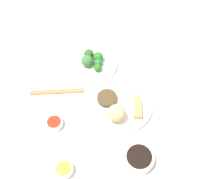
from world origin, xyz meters
TOP-DOWN VIEW (x-y plane):
  - tabletop at (0.00, 0.00)m, footprint 2.20×2.20m
  - main_plate at (0.03, -0.04)m, footprint 0.26×0.26m
  - rice_scoop at (-0.02, 0.02)m, footprint 0.07×0.07m
  - spring_roll at (-0.03, -0.08)m, footprint 0.10×0.08m
  - crab_rangoon_wonton at (0.07, -0.09)m, footprint 0.08×0.09m
  - stir_fry_heap at (0.08, 0.01)m, footprint 0.08×0.08m
  - broccoli_plate at (0.29, -0.04)m, footprint 0.22×0.22m
  - broccoli_floret_0 at (0.24, -0.04)m, footprint 0.04×0.04m
  - broccoli_floret_1 at (0.29, -0.07)m, footprint 0.05×0.05m
  - broccoli_floret_2 at (0.30, -0.01)m, footprint 0.06×0.06m
  - broccoli_floret_3 at (0.27, -0.05)m, footprint 0.04×0.04m
  - broccoli_floret_4 at (0.33, -0.04)m, footprint 0.05×0.05m
  - soy_sauce_bowl at (-0.20, 0.03)m, footprint 0.11×0.11m
  - soy_sauce_bowl_liquid at (-0.20, 0.03)m, footprint 0.09×0.09m
  - sauce_ramekin_hot_mustard at (-0.10, 0.29)m, footprint 0.07×0.07m
  - sauce_ramekin_hot_mustard_liquid at (-0.10, 0.29)m, footprint 0.05×0.05m
  - sauce_ramekin_sweet_and_sour at (0.09, 0.24)m, footprint 0.07×0.07m
  - sauce_ramekin_sweet_and_sour_liquid at (0.09, 0.24)m, footprint 0.05×0.05m
  - chopsticks_pair at (0.23, 0.17)m, footprint 0.12×0.22m

SIDE VIEW (x-z plane):
  - tabletop at x=0.00m, z-range 0.00..0.02m
  - chopsticks_pair at x=0.23m, z-range 0.02..0.03m
  - broccoli_plate at x=0.29m, z-range 0.02..0.03m
  - main_plate at x=0.03m, z-range 0.02..0.04m
  - sauce_ramekin_hot_mustard at x=-0.10m, z-range 0.02..0.05m
  - sauce_ramekin_sweet_and_sour at x=0.09m, z-range 0.02..0.05m
  - soy_sauce_bowl at x=-0.20m, z-range 0.02..0.06m
  - crab_rangoon_wonton at x=0.07m, z-range 0.04..0.05m
  - stir_fry_heap at x=0.08m, z-range 0.04..0.06m
  - sauce_ramekin_hot_mustard_liquid at x=-0.10m, z-range 0.05..0.05m
  - sauce_ramekin_sweet_and_sour_liquid at x=0.09m, z-range 0.05..0.05m
  - spring_roll at x=-0.03m, z-range 0.04..0.06m
  - broccoli_floret_0 at x=0.24m, z-range 0.03..0.07m
  - broccoli_floret_3 at x=0.27m, z-range 0.03..0.07m
  - broccoli_floret_4 at x=0.33m, z-range 0.03..0.08m
  - broccoli_floret_1 at x=0.29m, z-range 0.03..0.08m
  - soy_sauce_bowl_liquid at x=-0.20m, z-range 0.06..0.06m
  - broccoli_floret_2 at x=0.30m, z-range 0.03..0.09m
  - rice_scoop at x=-0.02m, z-range 0.04..0.11m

